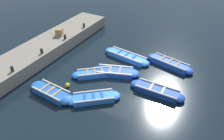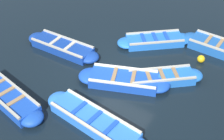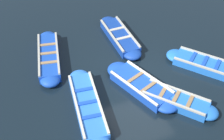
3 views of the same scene
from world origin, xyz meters
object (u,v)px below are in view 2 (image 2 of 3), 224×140
Objects in this scene: boat_near_quay at (94,122)px; boat_mid_row at (162,78)px; boat_alongside at (219,48)px; boat_tucked at (7,96)px; buoy_orange_near at (201,59)px; boat_stern_in at (63,47)px; boat_centre at (124,80)px; boat_outer_left at (155,41)px.

boat_near_quay reaches higher than boat_mid_row.
boat_alongside is 0.89× the size of boat_tucked.
boat_mid_row reaches higher than buoy_orange_near.
boat_tucked is 3.33m from boat_stern_in.
boat_centre is 3.37m from buoy_orange_near.
boat_stern_in is (-3.05, -2.46, 0.02)m from boat_outer_left.
boat_centre is 1.06× the size of boat_alongside.
boat_alongside is at bearing 51.45° from boat_tucked.
buoy_orange_near is at bearing 66.42° from boat_mid_row.
boat_tucked is 0.93× the size of boat_near_quay.
boat_alongside reaches higher than boat_near_quay.
boat_tucked is (-2.81, -5.79, 0.03)m from boat_outer_left.
boat_tucked is at bearing -131.38° from buoy_orange_near.
boat_outer_left is at bearing 94.18° from boat_near_quay.
buoy_orange_near is at bearing -109.57° from boat_alongside.
boat_centre is at bearing -8.29° from boat_stern_in.
boat_centre is 11.46× the size of buoy_orange_near.
boat_centre is 4.47m from boat_alongside.
buoy_orange_near is at bearing -5.10° from boat_outer_left.
boat_mid_row is at bearing 41.96° from boat_tucked.
boat_stern_in reaches higher than boat_outer_left.
boat_stern_in reaches higher than boat_mid_row.
boat_centre is at bearing 43.93° from boat_tucked.
boat_stern_in is (-4.34, -0.36, 0.01)m from boat_mid_row.
boat_stern_in is (-5.55, -3.34, -0.02)m from boat_alongside.
boat_near_quay is (0.21, -2.21, -0.00)m from boat_centre.
buoy_orange_near is (1.75, 4.96, -0.02)m from boat_near_quay.
boat_alongside is 8.52m from boat_tucked.
boat_near_quay is at bearing -38.09° from boat_stern_in.
boat_tucked is at bearing -128.55° from boat_alongside.
boat_stern_in is (-3.21, 0.47, 0.00)m from boat_centre.
boat_tucked is at bearing -138.04° from boat_mid_row.
boat_mid_row is at bearing 4.70° from boat_stern_in.
boat_stern_in is at bearing -175.30° from boat_mid_row.
boat_outer_left is at bearing 38.96° from boat_stern_in.
boat_near_quay is at bearing -109.48° from boat_alongside.
boat_near_quay is (3.18, 0.64, -0.02)m from boat_tucked.
buoy_orange_near is at bearing 54.37° from boat_centre.
boat_tucked is at bearing -85.86° from boat_stern_in.
boat_outer_left is 1.05× the size of boat_mid_row.
boat_mid_row is 9.42× the size of buoy_orange_near.
boat_tucked reaches higher than boat_outer_left.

